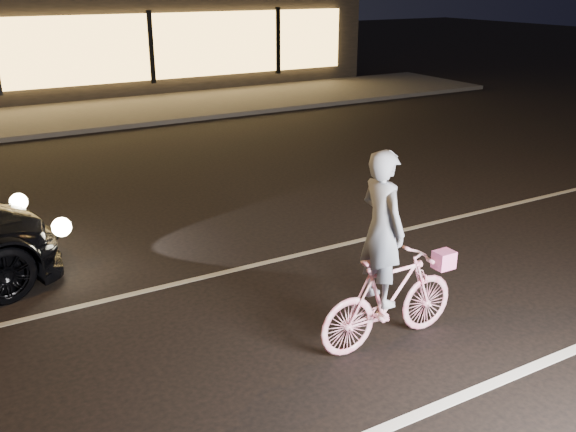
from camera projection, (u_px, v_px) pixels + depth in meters
ground at (215, 372)px, 6.23m from camera, size 90.00×90.00×0.00m
lane_stripe_far at (149, 290)px, 7.85m from camera, size 60.00×0.10×0.01m
sidewalk at (12, 123)px, 16.76m from camera, size 30.00×4.00×0.12m
cyclist at (388, 278)px, 6.47m from camera, size 1.67×0.57×2.10m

